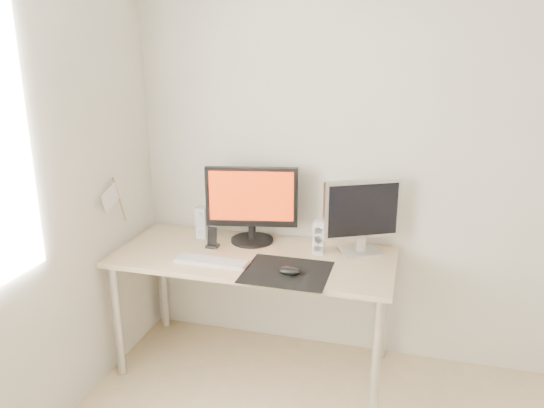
{
  "coord_description": "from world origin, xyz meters",
  "views": [
    {
      "loc": [
        -0.08,
        -1.32,
        1.89
      ],
      "look_at": [
        -0.85,
        1.48,
        1.01
      ],
      "focal_mm": 35.0,
      "sensor_mm": 36.0,
      "label": 1
    }
  ],
  "objects_px": {
    "second_monitor": "(362,213)",
    "phone_dock": "(212,241)",
    "main_monitor": "(252,202)",
    "keyboard": "(212,261)",
    "mouse": "(289,271)",
    "speaker_right": "(319,237)",
    "desk": "(254,267)",
    "speaker_left": "(202,222)"
  },
  "relations": [
    {
      "from": "mouse",
      "to": "speaker_left",
      "type": "distance_m",
      "value": 0.77
    },
    {
      "from": "main_monitor",
      "to": "phone_dock",
      "type": "distance_m",
      "value": 0.33
    },
    {
      "from": "main_monitor",
      "to": "phone_dock",
      "type": "bearing_deg",
      "value": -143.14
    },
    {
      "from": "main_monitor",
      "to": "speaker_right",
      "type": "xyz_separation_m",
      "value": [
        0.43,
        -0.08,
        -0.15
      ]
    },
    {
      "from": "desk",
      "to": "speaker_left",
      "type": "height_order",
      "value": "speaker_left"
    },
    {
      "from": "speaker_right",
      "to": "phone_dock",
      "type": "distance_m",
      "value": 0.63
    },
    {
      "from": "phone_dock",
      "to": "keyboard",
      "type": "bearing_deg",
      "value": -69.46
    },
    {
      "from": "mouse",
      "to": "main_monitor",
      "type": "bearing_deg",
      "value": 128.88
    },
    {
      "from": "mouse",
      "to": "phone_dock",
      "type": "bearing_deg",
      "value": 153.78
    },
    {
      "from": "speaker_right",
      "to": "keyboard",
      "type": "distance_m",
      "value": 0.62
    },
    {
      "from": "mouse",
      "to": "keyboard",
      "type": "distance_m",
      "value": 0.45
    },
    {
      "from": "speaker_right",
      "to": "keyboard",
      "type": "relative_size",
      "value": 0.47
    },
    {
      "from": "speaker_left",
      "to": "speaker_right",
      "type": "xyz_separation_m",
      "value": [
        0.75,
        -0.07,
        0.0
      ]
    },
    {
      "from": "desk",
      "to": "speaker_left",
      "type": "bearing_deg",
      "value": 154.68
    },
    {
      "from": "second_monitor",
      "to": "speaker_right",
      "type": "xyz_separation_m",
      "value": [
        -0.23,
        -0.07,
        -0.14
      ]
    },
    {
      "from": "mouse",
      "to": "main_monitor",
      "type": "distance_m",
      "value": 0.58
    },
    {
      "from": "mouse",
      "to": "main_monitor",
      "type": "height_order",
      "value": "main_monitor"
    },
    {
      "from": "mouse",
      "to": "desk",
      "type": "bearing_deg",
      "value": 140.04
    },
    {
      "from": "phone_dock",
      "to": "mouse",
      "type": "bearing_deg",
      "value": -26.22
    },
    {
      "from": "mouse",
      "to": "second_monitor",
      "type": "xyz_separation_m",
      "value": [
        0.32,
        0.4,
        0.22
      ]
    },
    {
      "from": "mouse",
      "to": "speaker_right",
      "type": "relative_size",
      "value": 0.58
    },
    {
      "from": "main_monitor",
      "to": "speaker_left",
      "type": "height_order",
      "value": "main_monitor"
    },
    {
      "from": "keyboard",
      "to": "second_monitor",
      "type": "bearing_deg",
      "value": 24.72
    },
    {
      "from": "desk",
      "to": "keyboard",
      "type": "relative_size",
      "value": 3.77
    },
    {
      "from": "mouse",
      "to": "phone_dock",
      "type": "height_order",
      "value": "phone_dock"
    },
    {
      "from": "mouse",
      "to": "desk",
      "type": "height_order",
      "value": "mouse"
    },
    {
      "from": "phone_dock",
      "to": "speaker_right",
      "type": "bearing_deg",
      "value": 6.63
    },
    {
      "from": "main_monitor",
      "to": "speaker_left",
      "type": "distance_m",
      "value": 0.36
    },
    {
      "from": "speaker_right",
      "to": "main_monitor",
      "type": "bearing_deg",
      "value": 169.77
    },
    {
      "from": "mouse",
      "to": "keyboard",
      "type": "bearing_deg",
      "value": 174.05
    },
    {
      "from": "phone_dock",
      "to": "main_monitor",
      "type": "bearing_deg",
      "value": 36.86
    },
    {
      "from": "second_monitor",
      "to": "mouse",
      "type": "bearing_deg",
      "value": -128.74
    },
    {
      "from": "second_monitor",
      "to": "phone_dock",
      "type": "xyz_separation_m",
      "value": [
        -0.85,
        -0.14,
        -0.2
      ]
    },
    {
      "from": "phone_dock",
      "to": "desk",
      "type": "bearing_deg",
      "value": -8.67
    },
    {
      "from": "second_monitor",
      "to": "phone_dock",
      "type": "relative_size",
      "value": 3.44
    },
    {
      "from": "desk",
      "to": "keyboard",
      "type": "xyz_separation_m",
      "value": [
        -0.19,
        -0.17,
        0.09
      ]
    },
    {
      "from": "mouse",
      "to": "main_monitor",
      "type": "xyz_separation_m",
      "value": [
        -0.33,
        0.41,
        0.23
      ]
    },
    {
      "from": "second_monitor",
      "to": "keyboard",
      "type": "xyz_separation_m",
      "value": [
        -0.77,
        -0.36,
        -0.23
      ]
    },
    {
      "from": "mouse",
      "to": "phone_dock",
      "type": "xyz_separation_m",
      "value": [
        -0.53,
        0.26,
        0.01
      ]
    },
    {
      "from": "main_monitor",
      "to": "speaker_right",
      "type": "bearing_deg",
      "value": -10.23
    },
    {
      "from": "speaker_left",
      "to": "mouse",
      "type": "bearing_deg",
      "value": -31.82
    },
    {
      "from": "main_monitor",
      "to": "speaker_left",
      "type": "xyz_separation_m",
      "value": [
        -0.32,
        -0.01,
        -0.15
      ]
    }
  ]
}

